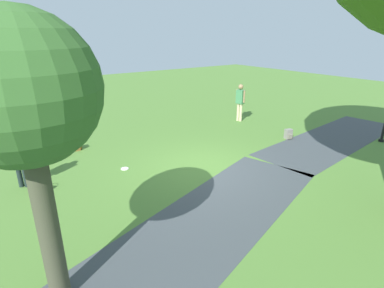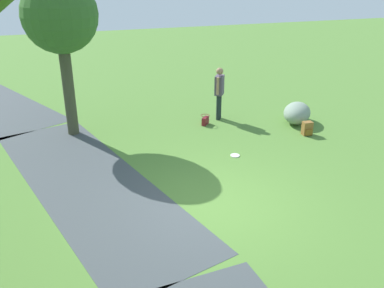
{
  "view_description": "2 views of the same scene",
  "coord_description": "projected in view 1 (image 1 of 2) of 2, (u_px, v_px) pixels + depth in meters",
  "views": [
    {
      "loc": [
        5.48,
        6.88,
        4.08
      ],
      "look_at": [
        1.28,
        1.03,
        1.42
      ],
      "focal_mm": 28.31,
      "sensor_mm": 36.0,
      "label": 1
    },
    {
      "loc": [
        -7.35,
        2.64,
        4.85
      ],
      "look_at": [
        0.23,
        0.31,
        1.37
      ],
      "focal_mm": 40.24,
      "sensor_mm": 36.0,
      "label": 2
    }
  ],
  "objects": [
    {
      "name": "man_near_boulder",
      "position": [
        240.0,
        100.0,
        14.49
      ],
      "size": [
        0.3,
        0.51,
        1.78
      ],
      "color": "beige",
      "rests_on": "ground"
    },
    {
      "name": "lawn_boulder",
      "position": [
        46.0,
        146.0,
        10.69
      ],
      "size": [
        1.46,
        1.38,
        0.64
      ],
      "color": "gray",
      "rests_on": "ground"
    },
    {
      "name": "backpack_by_boulder",
      "position": [
        77.0,
        145.0,
        11.11
      ],
      "size": [
        0.27,
        0.29,
        0.4
      ],
      "color": "brown",
      "rests_on": "ground"
    },
    {
      "name": "frisbee_on_grass",
      "position": [
        125.0,
        169.0,
        9.61
      ],
      "size": [
        0.25,
        0.25,
        0.02
      ],
      "color": "white",
      "rests_on": "ground"
    },
    {
      "name": "footpath_segment_near",
      "position": [
        334.0,
        139.0,
        12.35
      ],
      "size": [
        8.2,
        3.18,
        0.01
      ],
      "color": "#3E4448",
      "rests_on": "ground"
    },
    {
      "name": "young_tree_near_path",
      "position": [
        22.0,
        95.0,
        3.84
      ],
      "size": [
        2.05,
        2.05,
        4.42
      ],
      "color": "#424431",
      "rests_on": "ground"
    },
    {
      "name": "spare_backpack_on_lawn",
      "position": [
        288.0,
        134.0,
        12.28
      ],
      "size": [
        0.32,
        0.31,
        0.4
      ],
      "color": "gray",
      "rests_on": "ground"
    },
    {
      "name": "handbag_on_grass",
      "position": [
        42.0,
        186.0,
        8.24
      ],
      "size": [
        0.38,
        0.38,
        0.31
      ],
      "color": "maroon",
      "rests_on": "ground"
    },
    {
      "name": "woman_with_handbag",
      "position": [
        18.0,
        154.0,
        8.19
      ],
      "size": [
        0.45,
        0.4,
        1.68
      ],
      "color": "#1B2828",
      "rests_on": "ground"
    },
    {
      "name": "footpath_segment_mid",
      "position": [
        208.0,
        223.0,
        6.89
      ],
      "size": [
        8.35,
        4.63,
        0.01
      ],
      "color": "#3E4448",
      "rests_on": "ground"
    },
    {
      "name": "ground_plane",
      "position": [
        206.0,
        168.0,
        9.65
      ],
      "size": [
        48.0,
        48.0,
        0.0
      ],
      "primitive_type": "plane",
      "color": "#4F7B32"
    }
  ]
}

